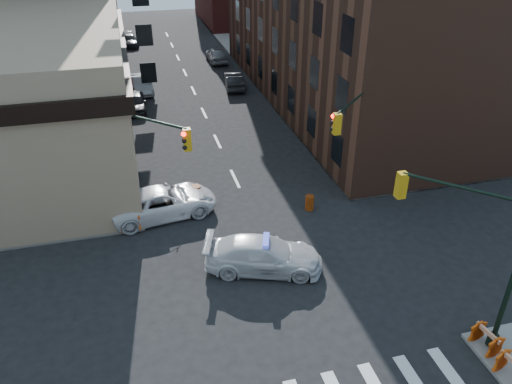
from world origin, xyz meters
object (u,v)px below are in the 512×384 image
pickup (163,202)px  barrel_road (309,203)px  parked_car_wnear (135,102)px  barrel_bank (196,194)px  barricade_nw_a (129,221)px  parked_car_enear (234,80)px  pedestrian_b (37,225)px  pedestrian_a (86,202)px  barricade_se_a (486,339)px  parked_car_wfar (142,84)px  police_car (264,255)px

pickup → barrel_road: bearing=-109.4°
parked_car_wnear → barrel_bank: 16.51m
barrel_road → barricade_nw_a: bearing=177.8°
parked_car_enear → barrel_bank: size_ratio=4.32×
barrel_bank → pedestrian_b: bearing=-168.1°
pedestrian_a → pedestrian_b: (-2.37, -1.44, -0.16)m
pickup → barricade_nw_a: (-1.91, -1.19, -0.17)m
pickup → pedestrian_a: size_ratio=3.08×
pedestrian_b → barricade_se_a: (17.74, -12.37, -0.36)m
barrel_bank → parked_car_wfar: bearing=95.0°
pickup → barrel_bank: (1.99, 0.89, -0.30)m
barricade_se_a → police_car: bearing=36.0°
barricade_se_a → barricade_nw_a: (-13.15, 12.07, 0.06)m
police_car → barrel_road: (4.00, 4.54, -0.37)m
barricade_se_a → barrel_bank: bearing=24.6°
police_car → barrel_road: bearing=-23.2°
barrel_bank → barricade_nw_a: size_ratio=0.79×
parked_car_enear → barrel_bank: parked_car_enear is taller
pedestrian_a → barrel_road: 12.52m
pedestrian_a → barrel_bank: size_ratio=1.81×
pedestrian_a → pickup: bearing=26.1°
pedestrian_b → barricade_nw_a: (4.60, -0.30, -0.31)m
pedestrian_a → barrel_road: pedestrian_a is taller
parked_car_wfar → pedestrian_b: 23.77m
parked_car_enear → barrel_road: bearing=96.0°
police_car → barricade_se_a: 10.05m
pedestrian_a → barrel_bank: 6.17m
pickup → barricade_nw_a: size_ratio=4.42×
parked_car_wnear → barrel_road: (8.85, -18.76, -0.29)m
pedestrian_b → pickup: bearing=-18.8°
parked_car_enear → pedestrian_b: bearing=62.4°
police_car → pedestrian_b: (-10.69, 5.22, 0.15)m
police_car → barricade_se_a: police_car is taller
police_car → parked_car_wfar: police_car is taller
pickup → barrel_bank: size_ratio=5.57×
parked_car_enear → barrel_road: 22.44m
police_car → parked_car_enear: 27.34m
pedestrian_b → barrel_bank: (8.50, 1.79, -0.43)m
pickup → barricade_nw_a: pickup is taller
parked_car_wfar → barrel_road: bearing=-76.0°
parked_car_enear → pedestrian_a: bearing=65.0°
pickup → barricade_se_a: pickup is taller
pedestrian_b → barrel_road: (14.69, -0.68, -0.52)m
barricade_nw_a → barrel_bank: bearing=27.0°
pedestrian_a → barrel_road: bearing=23.8°
parked_car_wnear → parked_car_enear: size_ratio=0.93×
parked_car_wnear → parked_car_enear: bearing=23.0°
barrel_road → barrel_bank: bearing=158.3°
police_car → barrel_bank: size_ratio=5.21×
barrel_bank → barricade_nw_a: (-3.90, -2.09, 0.12)m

